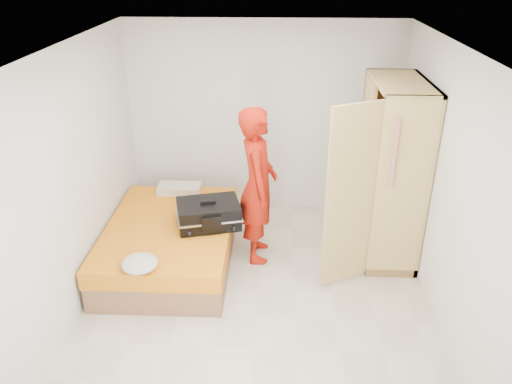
{
  "coord_description": "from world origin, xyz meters",
  "views": [
    {
      "loc": [
        0.16,
        -4.42,
        3.36
      ],
      "look_at": [
        -0.04,
        0.4,
        1.0
      ],
      "focal_mm": 35.0,
      "sensor_mm": 36.0,
      "label": 1
    }
  ],
  "objects_px": {
    "wardrobe": "(388,178)",
    "suitcase": "(209,214)",
    "bed": "(171,243)",
    "round_cushion": "(140,263)",
    "person": "(258,186)"
  },
  "relations": [
    {
      "from": "wardrobe",
      "to": "suitcase",
      "type": "relative_size",
      "value": 2.57
    },
    {
      "from": "bed",
      "to": "wardrobe",
      "type": "bearing_deg",
      "value": 7.09
    },
    {
      "from": "suitcase",
      "to": "round_cushion",
      "type": "distance_m",
      "value": 1.08
    },
    {
      "from": "suitcase",
      "to": "bed",
      "type": "bearing_deg",
      "value": 167.48
    },
    {
      "from": "wardrobe",
      "to": "suitcase",
      "type": "xyz_separation_m",
      "value": [
        -2.04,
        -0.29,
        -0.36
      ]
    },
    {
      "from": "bed",
      "to": "suitcase",
      "type": "bearing_deg",
      "value": 2.26
    },
    {
      "from": "wardrobe",
      "to": "suitcase",
      "type": "height_order",
      "value": "wardrobe"
    },
    {
      "from": "person",
      "to": "round_cushion",
      "type": "distance_m",
      "value": 1.6
    },
    {
      "from": "wardrobe",
      "to": "round_cushion",
      "type": "bearing_deg",
      "value": -155.11
    },
    {
      "from": "wardrobe",
      "to": "round_cushion",
      "type": "xyz_separation_m",
      "value": [
        -2.61,
        -1.21,
        -0.43
      ]
    },
    {
      "from": "wardrobe",
      "to": "round_cushion",
      "type": "height_order",
      "value": "wardrobe"
    },
    {
      "from": "bed",
      "to": "suitcase",
      "type": "height_order",
      "value": "suitcase"
    },
    {
      "from": "round_cushion",
      "to": "bed",
      "type": "bearing_deg",
      "value": 83.28
    },
    {
      "from": "person",
      "to": "wardrobe",
      "type": "bearing_deg",
      "value": -88.98
    },
    {
      "from": "bed",
      "to": "round_cushion",
      "type": "xyz_separation_m",
      "value": [
        -0.11,
        -0.9,
        0.32
      ]
    }
  ]
}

